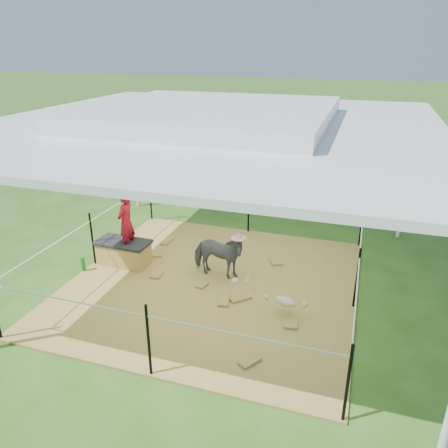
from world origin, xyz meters
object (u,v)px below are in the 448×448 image
(picnic_table_near, at_px, (346,153))
(woman, at_px, (125,216))
(straw_bale, at_px, (124,254))
(distant_person, at_px, (355,155))
(green_bottle, at_px, (83,264))
(foal, at_px, (285,300))
(trash_barrel, at_px, (444,185))
(pony, at_px, (218,255))

(picnic_table_near, bearing_deg, woman, -114.81)
(straw_bale, distance_m, distant_person, 8.37)
(green_bottle, xyz_separation_m, picnic_table_near, (3.87, 8.68, 0.27))
(foal, distance_m, distant_person, 8.25)
(trash_barrel, distance_m, picnic_table_near, 3.73)
(straw_bale, height_order, green_bottle, straw_bale)
(distant_person, bearing_deg, straw_bale, 86.60)
(green_bottle, bearing_deg, foal, -3.78)
(pony, xyz_separation_m, picnic_table_near, (1.57, 8.16, -0.01))
(straw_bale, height_order, picnic_table_near, picnic_table_near)
(green_bottle, bearing_deg, distant_person, 62.50)
(trash_barrel, height_order, distant_person, distant_person)
(green_bottle, height_order, trash_barrel, trash_barrel)
(straw_bale, height_order, foal, foal)
(green_bottle, xyz_separation_m, foal, (3.59, -0.24, 0.13))
(straw_bale, distance_m, foal, 3.12)
(trash_barrel, height_order, picnic_table_near, trash_barrel)
(pony, bearing_deg, straw_bale, 95.58)
(straw_bale, xyz_separation_m, pony, (1.75, 0.07, 0.20))
(pony, distance_m, distant_person, 7.70)
(straw_bale, relative_size, trash_barrel, 1.06)
(pony, distance_m, trash_barrel, 6.83)
(straw_bale, bearing_deg, foal, -12.74)
(green_bottle, distance_m, pony, 2.37)
(pony, bearing_deg, foal, -117.33)
(trash_barrel, bearing_deg, pony, -127.24)
(pony, relative_size, trash_barrel, 1.13)
(straw_bale, height_order, distant_person, distant_person)
(green_bottle, height_order, picnic_table_near, picnic_table_near)
(green_bottle, relative_size, trash_barrel, 0.29)
(straw_bale, bearing_deg, woman, 0.00)
(picnic_table_near, bearing_deg, distant_person, -70.51)
(green_bottle, relative_size, picnic_table_near, 0.12)
(pony, xyz_separation_m, trash_barrel, (4.13, 5.44, -0.01))
(green_bottle, height_order, distant_person, distant_person)
(woman, height_order, pony, woman)
(pony, height_order, foal, pony)
(straw_bale, relative_size, distant_person, 0.82)
(woman, relative_size, picnic_table_near, 0.53)
(straw_bale, relative_size, picnic_table_near, 0.44)
(trash_barrel, bearing_deg, straw_bale, -136.86)
(straw_bale, distance_m, picnic_table_near, 8.88)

